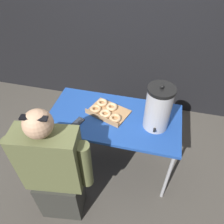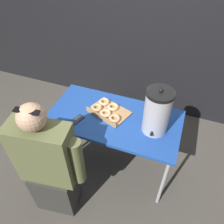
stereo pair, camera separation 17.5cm
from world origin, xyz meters
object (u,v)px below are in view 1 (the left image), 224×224
object	(u,v)px
person_seated	(55,173)
cell_phone	(77,123)
donut_box	(107,111)
coffee_urn	(158,108)

from	to	relation	value
person_seated	cell_phone	bearing A→B (deg)	-104.10
donut_box	cell_phone	world-z (taller)	donut_box
donut_box	coffee_urn	bearing A→B (deg)	12.08
person_seated	donut_box	bearing A→B (deg)	-121.04
coffee_urn	cell_phone	distance (m)	0.73
donut_box	person_seated	xyz separation A→B (m)	(-0.27, -0.65, -0.17)
cell_phone	donut_box	bearing A→B (deg)	60.92
cell_phone	person_seated	world-z (taller)	person_seated
cell_phone	person_seated	bearing A→B (deg)	-76.61
donut_box	coffee_urn	distance (m)	0.50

